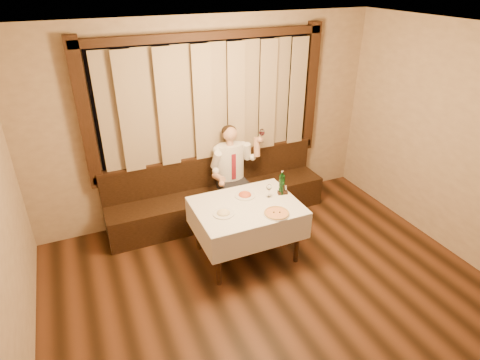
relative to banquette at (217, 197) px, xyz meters
name	(u,v)px	position (x,y,z in m)	size (l,w,h in m)	color
room	(278,176)	(0.00, -1.75, 1.19)	(5.01, 6.01, 2.81)	black
banquette	(217,197)	(0.00, 0.00, 0.00)	(3.20, 0.61, 0.94)	black
dining_table	(247,212)	(0.00, -1.02, 0.34)	(1.27, 0.97, 0.76)	black
pizza	(277,213)	(0.23, -1.36, 0.46)	(0.31, 0.31, 0.03)	white
pasta_red	(245,193)	(0.07, -0.82, 0.48)	(0.26, 0.26, 0.09)	white
pasta_cream	(223,212)	(-0.33, -1.11, 0.48)	(0.25, 0.25, 0.09)	white
green_bottle	(282,184)	(0.51, -0.96, 0.58)	(0.07, 0.07, 0.33)	#0E4416
table_wine_glass	(269,188)	(0.33, -0.97, 0.58)	(0.07, 0.07, 0.18)	white
cruet_caddy	(283,191)	(0.53, -0.96, 0.49)	(0.13, 0.08, 0.13)	black
seated_man	(233,167)	(0.21, -0.09, 0.50)	(0.76, 0.57, 1.39)	black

